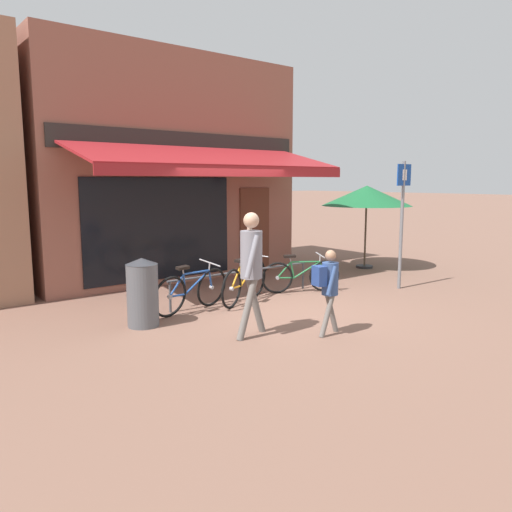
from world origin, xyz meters
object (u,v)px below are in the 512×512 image
object	(u,v)px
bicycle_blue	(192,290)
cafe_parasol	(367,196)
bicycle_green	(301,275)
litter_bin	(143,292)
bicycle_orange	(245,282)
pedestrian_child	(328,282)
pedestrian_adult	(251,259)
parking_sign	(402,212)

from	to	relation	value
bicycle_blue	cafe_parasol	distance (m)	6.19
bicycle_green	litter_bin	xyz separation A→B (m)	(-3.60, -0.20, 0.19)
bicycle_blue	cafe_parasol	world-z (taller)	cafe_parasol
bicycle_orange	bicycle_green	distance (m)	1.39
pedestrian_child	cafe_parasol	xyz separation A→B (m)	(5.02, 3.43, 1.08)
bicycle_blue	litter_bin	world-z (taller)	litter_bin
bicycle_green	pedestrian_adult	distance (m)	3.16
pedestrian_child	parking_sign	size ratio (longest dim) A/B	0.48
bicycle_orange	litter_bin	bearing A→B (deg)	160.43
pedestrian_adult	litter_bin	size ratio (longest dim) A/B	1.69
litter_bin	bicycle_blue	bearing A→B (deg)	14.54
bicycle_green	pedestrian_adult	bearing A→B (deg)	-121.20
pedestrian_child	cafe_parasol	bearing A→B (deg)	46.11
bicycle_orange	bicycle_green	size ratio (longest dim) A/B	1.08
parking_sign	cafe_parasol	xyz separation A→B (m)	(1.45, 2.13, 0.26)
bicycle_orange	litter_bin	world-z (taller)	litter_bin
bicycle_orange	pedestrian_child	world-z (taller)	pedestrian_child
litter_bin	cafe_parasol	bearing A→B (deg)	10.65
pedestrian_adult	pedestrian_child	bearing A→B (deg)	-30.18
bicycle_green	cafe_parasol	xyz separation A→B (m)	(3.37, 1.11, 1.53)
bicycle_green	cafe_parasol	world-z (taller)	cafe_parasol
bicycle_green	pedestrian_child	bearing A→B (deg)	-99.45
pedestrian_child	litter_bin	size ratio (longest dim) A/B	1.18
pedestrian_child	litter_bin	world-z (taller)	pedestrian_child
bicycle_blue	litter_bin	xyz separation A→B (m)	(-1.05, -0.27, 0.16)
pedestrian_adult	litter_bin	xyz separation A→B (m)	(-1.03, 1.45, -0.60)
bicycle_orange	parking_sign	bearing A→B (deg)	-44.47
pedestrian_child	litter_bin	distance (m)	2.89
bicycle_green	pedestrian_child	distance (m)	2.88
bicycle_blue	bicycle_green	bearing A→B (deg)	-13.55
bicycle_green	pedestrian_child	xyz separation A→B (m)	(-1.65, -2.32, 0.45)
bicycle_blue	bicycle_orange	size ratio (longest dim) A/B	1.03
bicycle_blue	pedestrian_adult	xyz separation A→B (m)	(-0.02, -1.73, 0.76)
bicycle_blue	parking_sign	world-z (taller)	parking_sign
litter_bin	pedestrian_adult	bearing A→B (deg)	-54.80
bicycle_green	parking_sign	size ratio (longest dim) A/B	0.57
bicycle_blue	bicycle_orange	world-z (taller)	bicycle_blue
bicycle_orange	litter_bin	size ratio (longest dim) A/B	1.52
bicycle_blue	litter_bin	bearing A→B (deg)	-177.37
bicycle_green	pedestrian_child	world-z (taller)	pedestrian_child
pedestrian_child	parking_sign	world-z (taller)	parking_sign
pedestrian_adult	litter_bin	world-z (taller)	pedestrian_adult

